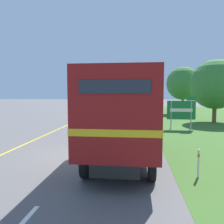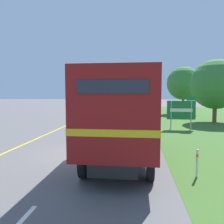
# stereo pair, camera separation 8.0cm
# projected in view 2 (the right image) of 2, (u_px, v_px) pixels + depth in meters

# --- Properties ---
(ground_plane) EXTENTS (200.00, 200.00, 0.00)m
(ground_plane) POSITION_uv_depth(u_px,v_px,m) (82.00, 155.00, 9.92)
(ground_plane) COLOR #5B5959
(edge_line_yellow) EXTENTS (0.12, 52.42, 0.01)m
(edge_line_yellow) POSITION_uv_depth(u_px,v_px,m) (75.00, 121.00, 21.94)
(edge_line_yellow) COLOR yellow
(edge_line_yellow) RESTS_ON ground
(centre_dash_near) EXTENTS (0.12, 2.60, 0.01)m
(centre_dash_near) POSITION_uv_depth(u_px,v_px,m) (86.00, 151.00, 10.66)
(centre_dash_near) COLOR white
(centre_dash_near) RESTS_ON ground
(centre_dash_mid_a) EXTENTS (0.12, 2.60, 0.01)m
(centre_dash_mid_a) POSITION_uv_depth(u_px,v_px,m) (105.00, 129.00, 17.19)
(centre_dash_mid_a) COLOR white
(centre_dash_mid_a) RESTS_ON ground
(centre_dash_mid_b) EXTENTS (0.12, 2.60, 0.01)m
(centre_dash_mid_b) POSITION_uv_depth(u_px,v_px,m) (114.00, 119.00, 23.72)
(centre_dash_mid_b) COLOR white
(centre_dash_mid_b) RESTS_ON ground
(centre_dash_far) EXTENTS (0.12, 2.60, 0.01)m
(centre_dash_far) POSITION_uv_depth(u_px,v_px,m) (119.00, 114.00, 30.26)
(centre_dash_far) COLOR white
(centre_dash_far) RESTS_ON ground
(centre_dash_farthest) EXTENTS (0.12, 2.60, 0.01)m
(centre_dash_farthest) POSITION_uv_depth(u_px,v_px,m) (123.00, 110.00, 36.79)
(centre_dash_farthest) COLOR white
(centre_dash_farthest) RESTS_ON ground
(horse_trailer_truck) EXTENTS (2.53, 7.77, 3.58)m
(horse_trailer_truck) POSITION_uv_depth(u_px,v_px,m) (122.00, 113.00, 9.26)
(horse_trailer_truck) COLOR black
(horse_trailer_truck) RESTS_ON ground
(lead_car_white) EXTENTS (1.80, 3.85, 1.79)m
(lead_car_white) POSITION_uv_depth(u_px,v_px,m) (103.00, 108.00, 28.46)
(lead_car_white) COLOR black
(lead_car_white) RESTS_ON ground
(highway_sign) EXTENTS (2.17, 0.09, 2.59)m
(highway_sign) POSITION_uv_depth(u_px,v_px,m) (182.00, 110.00, 16.95)
(highway_sign) COLOR #9E9EA3
(highway_sign) RESTS_ON ground
(roadside_tree_near) EXTENTS (4.79, 4.79, 6.09)m
(roadside_tree_near) POSITION_uv_depth(u_px,v_px,m) (216.00, 84.00, 21.07)
(roadside_tree_near) COLOR brown
(roadside_tree_near) RESTS_ON ground
(roadside_tree_mid) EXTENTS (4.60, 4.60, 6.53)m
(roadside_tree_mid) POSITION_uv_depth(u_px,v_px,m) (184.00, 83.00, 30.37)
(roadside_tree_mid) COLOR brown
(roadside_tree_mid) RESTS_ON ground
(delineator_post) EXTENTS (0.08, 0.08, 0.95)m
(delineator_post) POSITION_uv_depth(u_px,v_px,m) (197.00, 163.00, 7.24)
(delineator_post) COLOR white
(delineator_post) RESTS_ON ground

